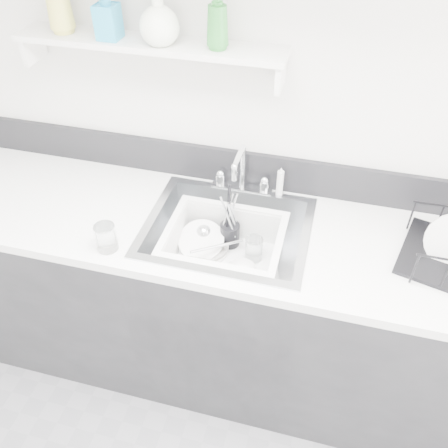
# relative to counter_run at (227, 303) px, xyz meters

# --- Properties ---
(room_shell) EXTENTS (3.50, 3.00, 2.60)m
(room_shell) POSITION_rel_counter_run_xyz_m (0.00, -0.80, 1.22)
(room_shell) COLOR silver
(room_shell) RESTS_ON ground
(counter_run) EXTENTS (3.20, 0.62, 0.92)m
(counter_run) POSITION_rel_counter_run_xyz_m (0.00, 0.00, 0.00)
(counter_run) COLOR black
(counter_run) RESTS_ON ground
(backsplash) EXTENTS (3.20, 0.02, 0.16)m
(backsplash) POSITION_rel_counter_run_xyz_m (0.00, 0.30, 0.54)
(backsplash) COLOR black
(backsplash) RESTS_ON counter_run
(sink) EXTENTS (0.64, 0.52, 0.20)m
(sink) POSITION_rel_counter_run_xyz_m (0.00, 0.00, 0.37)
(sink) COLOR silver
(sink) RESTS_ON counter_run
(faucet) EXTENTS (0.26, 0.18, 0.23)m
(faucet) POSITION_rel_counter_run_xyz_m (0.00, 0.25, 0.52)
(faucet) COLOR silver
(faucet) RESTS_ON counter_run
(side_sprayer) EXTENTS (0.03, 0.03, 0.14)m
(side_sprayer) POSITION_rel_counter_run_xyz_m (0.16, 0.25, 0.53)
(side_sprayer) COLOR silver
(side_sprayer) RESTS_ON counter_run
(wall_shelf) EXTENTS (1.00, 0.16, 0.12)m
(wall_shelf) POSITION_rel_counter_run_xyz_m (-0.35, 0.23, 1.05)
(wall_shelf) COLOR silver
(wall_shelf) RESTS_ON room_shell
(wash_tub) EXTENTS (0.54, 0.49, 0.18)m
(wash_tub) POSITION_rel_counter_run_xyz_m (-0.00, -0.04, 0.38)
(wash_tub) COLOR silver
(wash_tub) RESTS_ON sink
(plate_stack) EXTENTS (0.23, 0.22, 0.09)m
(plate_stack) POSITION_rel_counter_run_xyz_m (-0.10, 0.01, 0.33)
(plate_stack) COLOR white
(plate_stack) RESTS_ON wash_tub
(utensil_cup) EXTENTS (0.08, 0.08, 0.27)m
(utensil_cup) POSITION_rel_counter_run_xyz_m (-0.01, 0.07, 0.37)
(utensil_cup) COLOR black
(utensil_cup) RESTS_ON wash_tub
(ladle) EXTENTS (0.25, 0.25, 0.07)m
(ladle) POSITION_rel_counter_run_xyz_m (-0.07, 0.00, 0.34)
(ladle) COLOR silver
(ladle) RESTS_ON wash_tub
(tumbler_in_tub) EXTENTS (0.09, 0.09, 0.10)m
(tumbler_in_tub) POSITION_rel_counter_run_xyz_m (0.11, 0.01, 0.36)
(tumbler_in_tub) COLOR white
(tumbler_in_tub) RESTS_ON wash_tub
(tumbler_counter) EXTENTS (0.08, 0.08, 0.11)m
(tumbler_counter) POSITION_rel_counter_run_xyz_m (-0.40, -0.22, 0.51)
(tumbler_counter) COLOR white
(tumbler_counter) RESTS_ON counter_run
(bowl_small) EXTENTS (0.15, 0.15, 0.04)m
(bowl_small) POSITION_rel_counter_run_xyz_m (0.08, -0.09, 0.32)
(bowl_small) COLOR white
(bowl_small) RESTS_ON wash_tub
(soap_bottle_b) EXTENTS (0.08, 0.08, 0.17)m
(soap_bottle_b) POSITION_rel_counter_run_xyz_m (-0.49, 0.21, 1.16)
(soap_bottle_b) COLOR #2496C1
(soap_bottle_b) RESTS_ON wall_shelf
(soap_bottle_c) EXTENTS (0.17, 0.17, 0.18)m
(soap_bottle_c) POSITION_rel_counter_run_xyz_m (-0.29, 0.21, 1.16)
(soap_bottle_c) COLOR white
(soap_bottle_c) RESTS_ON wall_shelf
(soap_bottle_d) EXTENTS (0.08, 0.08, 0.20)m
(soap_bottle_d) POSITION_rel_counter_run_xyz_m (-0.09, 0.22, 1.17)
(soap_bottle_d) COLOR #25792B
(soap_bottle_d) RESTS_ON wall_shelf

